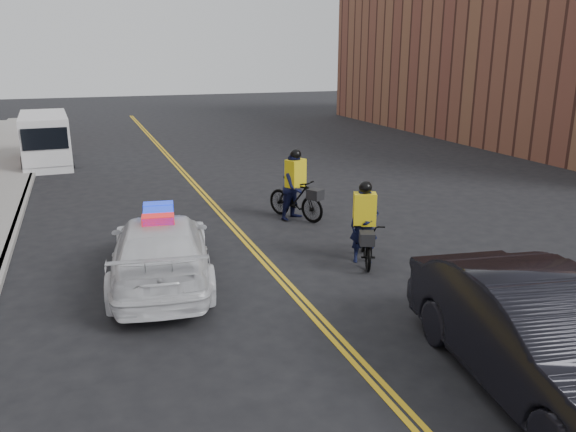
% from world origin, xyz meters
% --- Properties ---
extents(ground, '(120.00, 120.00, 0.00)m').
position_xyz_m(ground, '(0.00, 0.00, 0.00)').
color(ground, black).
rests_on(ground, ground).
extents(center_line_left, '(0.10, 60.00, 0.01)m').
position_xyz_m(center_line_left, '(-0.08, 8.00, 0.01)').
color(center_line_left, gold).
rests_on(center_line_left, ground).
extents(center_line_right, '(0.10, 60.00, 0.01)m').
position_xyz_m(center_line_right, '(0.08, 8.00, 0.01)').
color(center_line_right, gold).
rests_on(center_line_right, ground).
extents(curb, '(0.20, 60.00, 0.15)m').
position_xyz_m(curb, '(-6.00, 8.00, 0.07)').
color(curb, gray).
rests_on(curb, ground).
extents(building_across, '(12.00, 30.00, 11.00)m').
position_xyz_m(building_across, '(22.00, 18.00, 5.50)').
color(building_across, brown).
rests_on(building_across, ground).
extents(police_cruiser, '(2.85, 5.49, 1.68)m').
position_xyz_m(police_cruiser, '(-2.55, 2.48, 0.77)').
color(police_cruiser, white).
rests_on(police_cruiser, ground).
extents(dark_sedan, '(2.69, 5.65, 1.79)m').
position_xyz_m(dark_sedan, '(2.13, -3.79, 0.89)').
color(dark_sedan, black).
rests_on(dark_sedan, ground).
extents(cargo_van, '(2.30, 5.51, 2.27)m').
position_xyz_m(cargo_van, '(-5.49, 18.17, 1.11)').
color(cargo_van, white).
rests_on(cargo_van, ground).
extents(cyclist_near, '(1.44, 2.19, 2.03)m').
position_xyz_m(cyclist_near, '(2.25, 2.03, 0.71)').
color(cyclist_near, black).
rests_on(cyclist_near, ground).
extents(cyclist_far, '(1.55, 2.19, 2.18)m').
position_xyz_m(cyclist_far, '(2.03, 6.05, 0.86)').
color(cyclist_far, black).
rests_on(cyclist_far, ground).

